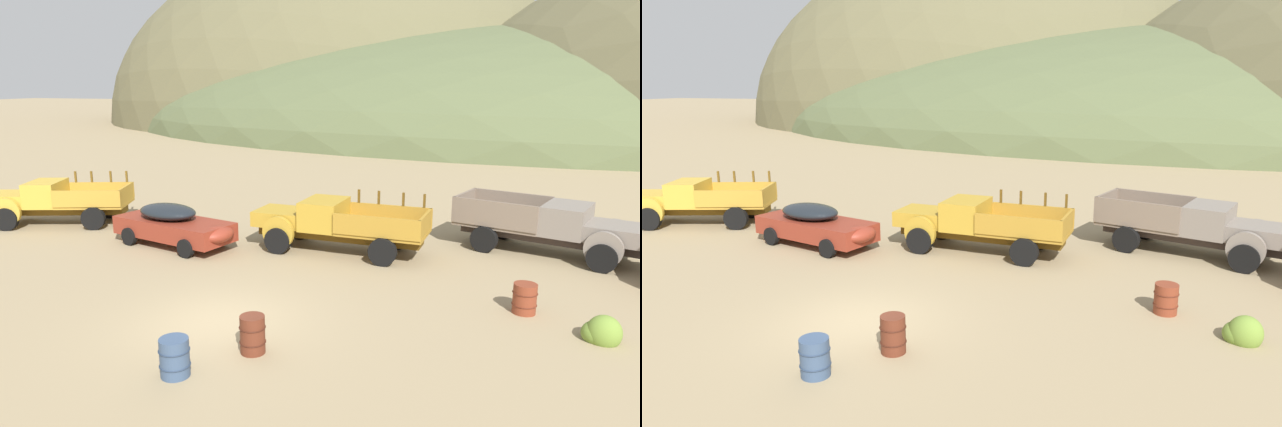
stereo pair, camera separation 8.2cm
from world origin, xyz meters
TOP-DOWN VIEW (x-y plane):
  - ground_plane at (0.00, 0.00)m, footprint 300.00×300.00m
  - hill_center at (-18.69, 79.87)m, footprint 73.42×72.27m
  - hill_far_right at (11.71, 68.70)m, footprint 112.43×75.29m
  - truck_faded_yellow at (-11.79, 7.05)m, footprint 6.16×3.88m
  - car_rust_red at (-4.79, 5.79)m, footprint 5.33×2.95m
  - truck_mustard at (0.75, 7.02)m, footprint 6.47×2.61m
  - truck_primer_gray at (8.83, 8.90)m, footprint 6.75×3.94m
  - oil_drum_foreground at (1.53, -1.28)m, footprint 0.62×0.62m
  - oil_drum_spare at (7.53, 3.07)m, footprint 0.66×0.66m
  - oil_drum_by_truck at (0.41, -2.76)m, footprint 0.67×0.67m
  - bush_front_right at (9.26, 1.82)m, footprint 0.91×0.77m
  - bush_lone_scrub at (-1.90, 9.53)m, footprint 0.92×0.71m

SIDE VIEW (x-z plane):
  - ground_plane at x=0.00m, z-range 0.00..0.00m
  - hill_center at x=-18.69m, z-range -26.46..26.46m
  - hill_far_right at x=11.71m, z-range -12.78..12.78m
  - bush_lone_scrub at x=-1.90m, z-range -0.16..0.51m
  - bush_front_right at x=9.26m, z-range -0.22..0.65m
  - oil_drum_spare at x=7.53m, z-range 0.00..0.82m
  - oil_drum_by_truck at x=0.41m, z-range 0.00..0.85m
  - oil_drum_foreground at x=1.53m, z-range 0.00..0.90m
  - car_rust_red at x=-4.79m, z-range 0.03..1.60m
  - truck_mustard at x=0.75m, z-range -0.08..2.08m
  - truck_faded_yellow at x=-11.79m, z-range -0.07..2.09m
  - truck_primer_gray at x=8.83m, z-range 0.07..1.98m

